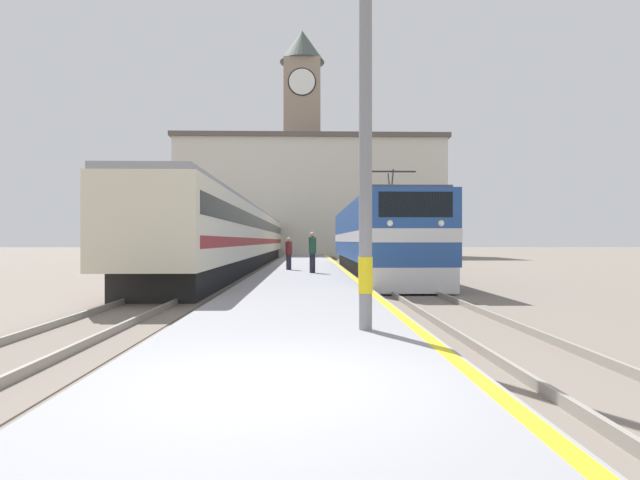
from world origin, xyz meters
TOP-DOWN VIEW (x-y plane):
  - ground_plane at (0.00, 30.00)m, footprint 200.00×200.00m
  - platform at (0.00, 25.00)m, footprint 4.34×140.00m
  - rail_track_near at (3.55, 25.00)m, footprint 2.84×140.00m
  - rail_track_far at (-4.08, 25.00)m, footprint 2.84×140.00m
  - locomotive_train at (3.55, 19.46)m, footprint 2.92×18.78m
  - passenger_train at (-4.08, 31.50)m, footprint 2.92×47.99m
  - catenary_mast at (1.28, 3.00)m, footprint 2.69×0.24m
  - person_on_platform at (0.42, 17.53)m, footprint 0.34×0.34m
  - second_waiting_passenger at (-0.76, 20.00)m, footprint 0.34×0.34m
  - clock_tower at (-0.50, 57.08)m, footprint 5.57×5.57m
  - station_building at (0.50, 51.03)m, footprint 29.52×8.94m

SIDE VIEW (x-z plane):
  - ground_plane at x=0.00m, z-range 0.00..0.00m
  - rail_track_near at x=3.55m, z-range -0.05..0.11m
  - rail_track_far at x=-4.08m, z-range -0.05..0.11m
  - platform at x=0.00m, z-range 0.00..0.27m
  - second_waiting_passenger at x=-0.76m, z-range 0.31..1.94m
  - person_on_platform at x=0.42m, z-range 0.33..2.20m
  - locomotive_train at x=3.55m, z-range -0.44..4.12m
  - passenger_train at x=-4.08m, z-range 0.15..3.91m
  - catenary_mast at x=1.28m, z-range 0.35..9.08m
  - station_building at x=0.50m, z-range 0.02..13.16m
  - clock_tower at x=-0.50m, z-range 0.91..28.96m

